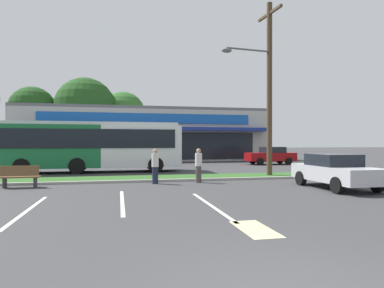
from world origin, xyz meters
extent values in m
cube|color=#2D5B23|center=(0.00, 14.00, 0.06)|extent=(56.00, 2.20, 0.12)
cube|color=#99968C|center=(0.00, 12.78, 0.06)|extent=(56.00, 0.24, 0.12)
cube|color=silver|center=(-4.59, 6.58, 0.00)|extent=(0.12, 4.80, 0.01)
cube|color=silver|center=(-1.94, 7.45, 0.00)|extent=(0.12, 4.80, 0.01)
cube|color=silver|center=(0.72, 6.19, 0.00)|extent=(0.12, 4.80, 0.01)
cube|color=beige|center=(0.93, 3.26, 0.00)|extent=(0.70, 1.60, 0.01)
cube|color=#BCB7AD|center=(0.89, 36.30, 2.67)|extent=(26.24, 12.39, 5.34)
cube|color=black|center=(0.89, 30.06, 1.60)|extent=(22.04, 0.08, 2.78)
cube|color=navy|center=(0.89, 29.40, 3.31)|extent=(24.67, 1.40, 0.35)
cube|color=#1959AD|center=(0.89, 30.02, 4.38)|extent=(20.99, 0.16, 0.96)
cube|color=slate|center=(0.89, 36.30, 5.49)|extent=(26.24, 12.39, 0.30)
cylinder|color=#473323|center=(-13.44, 45.26, 2.06)|extent=(0.44, 0.44, 4.11)
sphere|color=#1E4719|center=(-13.44, 45.26, 6.42)|extent=(6.16, 6.16, 6.16)
cylinder|color=#473323|center=(-6.60, 45.09, 1.80)|extent=(0.44, 0.44, 3.61)
sphere|color=#1E4719|center=(-6.60, 45.09, 6.74)|extent=(8.36, 8.36, 8.36)
cylinder|color=#473323|center=(-1.42, 46.48, 1.86)|extent=(0.44, 0.44, 3.72)
sphere|color=#2D6026|center=(-1.42, 46.48, 6.14)|extent=(6.44, 6.44, 6.44)
cylinder|color=#4C3826|center=(6.20, 13.74, 4.88)|extent=(0.30, 0.30, 9.75)
cube|color=#4C3826|center=(6.20, 13.74, 9.15)|extent=(0.37, 2.40, 0.14)
cylinder|color=#59595B|center=(4.90, 13.61, 7.02)|extent=(2.60, 0.35, 0.10)
ellipsoid|color=#59595B|center=(3.61, 13.48, 6.87)|extent=(0.56, 0.32, 0.24)
cube|color=#196638|center=(-6.27, 19.07, 1.70)|extent=(6.27, 2.61, 2.70)
cube|color=silver|center=(-0.59, 19.13, 1.70)|extent=(5.14, 2.60, 2.70)
cube|color=silver|center=(-3.72, 19.10, 3.15)|extent=(10.93, 2.41, 0.20)
cube|color=black|center=(-3.70, 17.80, 2.19)|extent=(10.45, 0.17, 1.19)
cube|color=black|center=(1.99, 19.16, 2.02)|extent=(0.08, 2.17, 1.51)
cylinder|color=black|center=(0.25, 20.31, 0.50)|extent=(1.00, 0.31, 1.00)
cylinder|color=black|center=(0.27, 17.97, 0.50)|extent=(1.00, 0.31, 1.00)
cylinder|color=black|center=(-4.58, 20.26, 0.50)|extent=(1.00, 0.31, 1.00)
cylinder|color=black|center=(-4.56, 17.92, 0.50)|extent=(1.00, 0.31, 1.00)
cylinder|color=black|center=(-7.70, 20.23, 0.50)|extent=(1.00, 0.31, 1.00)
cylinder|color=black|center=(-7.68, 17.89, 0.50)|extent=(1.00, 0.31, 1.00)
cube|color=brown|center=(-6.20, 11.95, 0.45)|extent=(1.60, 0.45, 0.06)
cube|color=brown|center=(-6.20, 11.75, 0.73)|extent=(1.60, 0.06, 0.44)
cube|color=#333338|center=(-5.59, 11.95, 0.23)|extent=(0.08, 0.36, 0.45)
cube|color=#333338|center=(-6.81, 11.95, 0.23)|extent=(0.08, 0.36, 0.45)
cube|color=#B7B7BC|center=(-0.52, 26.02, 0.64)|extent=(4.76, 1.79, 0.65)
cube|color=black|center=(-0.76, 26.02, 1.23)|extent=(2.14, 1.58, 0.53)
cylinder|color=black|center=(0.95, 26.87, 0.32)|extent=(0.64, 0.22, 0.64)
cylinder|color=black|center=(0.95, 25.17, 0.32)|extent=(0.64, 0.22, 0.64)
cylinder|color=black|center=(-2.00, 26.87, 0.32)|extent=(0.64, 0.22, 0.64)
cylinder|color=black|center=(-2.00, 25.17, 0.32)|extent=(0.64, 0.22, 0.64)
cube|color=maroon|center=(11.13, 24.08, 0.68)|extent=(4.30, 1.74, 0.72)
cube|color=black|center=(11.35, 24.08, 1.30)|extent=(1.93, 1.53, 0.52)
cylinder|color=black|center=(9.80, 23.25, 0.32)|extent=(0.64, 0.22, 0.64)
cylinder|color=black|center=(9.80, 24.90, 0.32)|extent=(0.64, 0.22, 0.64)
cylinder|color=black|center=(12.47, 23.25, 0.32)|extent=(0.64, 0.22, 0.64)
cylinder|color=black|center=(12.47, 24.90, 0.32)|extent=(0.64, 0.22, 0.64)
cube|color=#B7B7BC|center=(6.90, 8.78, 0.63)|extent=(1.85, 4.21, 0.63)
cube|color=black|center=(6.90, 8.99, 1.20)|extent=(1.62, 1.89, 0.50)
cylinder|color=black|center=(7.77, 7.48, 0.32)|extent=(0.22, 0.64, 0.64)
cylinder|color=black|center=(6.02, 7.48, 0.32)|extent=(0.22, 0.64, 0.64)
cylinder|color=black|center=(7.77, 10.09, 0.32)|extent=(0.22, 0.64, 0.64)
cylinder|color=black|center=(6.02, 10.09, 0.32)|extent=(0.22, 0.64, 0.64)
cube|color=silver|center=(-6.88, 26.14, 0.68)|extent=(4.56, 1.86, 0.72)
cube|color=black|center=(-7.10, 26.14, 1.30)|extent=(2.05, 1.63, 0.52)
cylinder|color=black|center=(-5.46, 27.02, 0.32)|extent=(0.64, 0.22, 0.64)
cylinder|color=black|center=(-5.46, 25.26, 0.32)|extent=(0.64, 0.22, 0.64)
cylinder|color=black|center=(-8.29, 27.02, 0.32)|extent=(0.64, 0.22, 0.64)
cylinder|color=black|center=(-8.29, 25.26, 0.32)|extent=(0.64, 0.22, 0.64)
cylinder|color=#47423D|center=(1.73, 12.09, 0.40)|extent=(0.28, 0.28, 0.80)
cylinder|color=silver|center=(1.73, 12.09, 1.11)|extent=(0.33, 0.33, 0.63)
sphere|color=tan|center=(1.73, 12.09, 1.54)|extent=(0.22, 0.22, 0.22)
cylinder|color=#1E2338|center=(-0.38, 12.06, 0.40)|extent=(0.28, 0.28, 0.79)
cylinder|color=silver|center=(-0.38, 12.06, 1.11)|extent=(0.33, 0.33, 0.63)
sphere|color=tan|center=(-0.38, 12.06, 1.53)|extent=(0.22, 0.22, 0.22)
camera|label=1|loc=(-2.04, -3.82, 1.93)|focal=31.65mm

